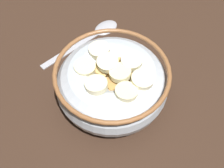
{
  "coord_description": "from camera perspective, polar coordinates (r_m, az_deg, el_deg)",
  "views": [
    {
      "loc": [
        -10.27,
        -19.74,
        35.12
      ],
      "look_at": [
        0.0,
        0.0,
        3.0
      ],
      "focal_mm": 46.29,
      "sensor_mm": 36.0,
      "label": 1
    }
  ],
  "objects": [
    {
      "name": "ground_plane",
      "position": [
        0.42,
        -0.0,
        -3.08
      ],
      "size": [
        139.57,
        139.57,
        2.0
      ],
      "primitive_type": "cube",
      "color": "#332116"
    },
    {
      "name": "cereal_bowl",
      "position": [
        0.39,
        0.02,
        0.32
      ],
      "size": [
        15.25,
        15.25,
        6.96
      ],
      "color": "#B2BCC6",
      "rests_on": "ground_plane"
    },
    {
      "name": "spoon",
      "position": [
        0.49,
        -3.11,
        10.16
      ],
      "size": [
        15.31,
        5.73,
        0.8
      ],
      "color": "#A5A5AD",
      "rests_on": "ground_plane"
    }
  ]
}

